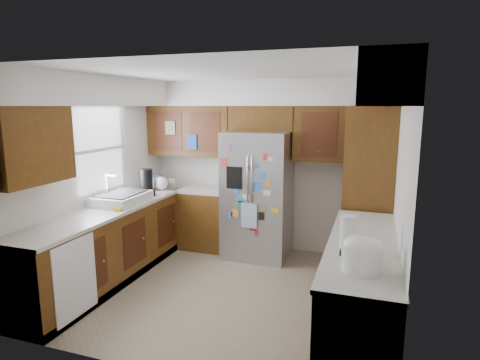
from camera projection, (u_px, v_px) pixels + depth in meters
name	position (u px, v px, depth m)	size (l,w,h in m)	color
floor	(229.00, 290.00, 4.76)	(3.60, 3.60, 0.00)	gray
room_shell	(230.00, 134.00, 4.80)	(3.64, 3.24, 2.52)	silver
left_counter_run	(130.00, 242.00, 5.13)	(1.36, 3.20, 0.92)	#482D0D
right_counter_run	(361.00, 293.00, 3.76)	(0.63, 2.25, 0.92)	#482D0D
pantry	(368.00, 191.00, 5.16)	(0.60, 0.90, 2.15)	#482D0D
fridge	(258.00, 195.00, 5.71)	(0.90, 0.79, 1.80)	#B0B0B6
bridge_cabinet	(263.00, 118.00, 5.73)	(0.96, 0.34, 0.35)	#482D0D
fridge_top_items	(255.00, 96.00, 5.67)	(0.68, 0.32, 0.31)	blue
sink_assembly	(121.00, 198.00, 5.14)	(0.52, 0.73, 0.37)	white
left_counter_clutter	(154.00, 183.00, 5.79)	(0.39, 0.86, 0.38)	black
rice_cooker	(362.00, 253.00, 3.03)	(0.32, 0.31, 0.27)	white
paper_towel	(348.00, 232.00, 3.51)	(0.13, 0.13, 0.29)	white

